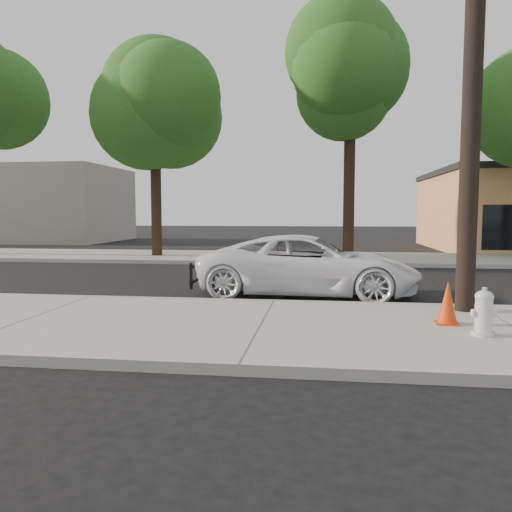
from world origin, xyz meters
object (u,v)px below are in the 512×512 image
at_px(traffic_cone, 448,303).
at_px(fire_hydrant, 484,314).
at_px(utility_pole, 474,58).
at_px(police_cruiser, 309,265).

bearing_deg(traffic_cone, fire_hydrant, -64.81).
distance_m(utility_pole, fire_hydrant, 4.65).
distance_m(police_cruiser, traffic_cone, 4.18).
height_order(utility_pole, police_cruiser, utility_pole).
distance_m(utility_pole, traffic_cone, 4.41).
relative_size(police_cruiser, fire_hydrant, 7.67).
xyz_separation_m(police_cruiser, fire_hydrant, (2.68, -4.17, -0.24)).
height_order(utility_pole, fire_hydrant, utility_pole).
bearing_deg(fire_hydrant, utility_pole, 76.19).
height_order(fire_hydrant, traffic_cone, traffic_cone).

